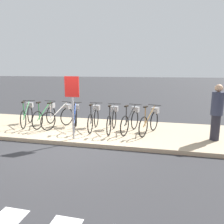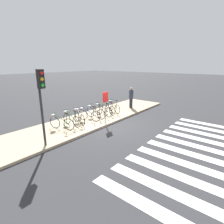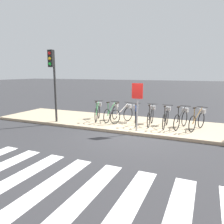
# 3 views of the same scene
# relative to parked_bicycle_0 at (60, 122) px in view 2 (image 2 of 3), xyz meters

# --- Properties ---
(ground_plane) EXTENTS (120.00, 120.00, 0.00)m
(ground_plane) POSITION_rel_parked_bicycle_0_xyz_m (2.32, -1.50, -0.55)
(ground_plane) COLOR #2D2D30
(sidewalk) EXTENTS (14.70, 3.10, 0.12)m
(sidewalk) POSITION_rel_parked_bicycle_0_xyz_m (2.32, 0.05, -0.49)
(sidewalk) COLOR tan
(sidewalk) RESTS_ON ground_plane
(parked_bicycle_0) EXTENTS (0.64, 1.50, 0.97)m
(parked_bicycle_0) POSITION_rel_parked_bicycle_0_xyz_m (0.00, 0.00, 0.00)
(parked_bicycle_0) COLOR black
(parked_bicycle_0) RESTS_ON sidewalk
(parked_bicycle_1) EXTENTS (0.46, 1.57, 0.97)m
(parked_bicycle_1) POSITION_rel_parked_bicycle_0_xyz_m (0.74, 0.06, 0.00)
(parked_bicycle_1) COLOR black
(parked_bicycle_1) RESTS_ON sidewalk
(parked_bicycle_2) EXTENTS (0.66, 1.49, 0.97)m
(parked_bicycle_2) POSITION_rel_parked_bicycle_0_xyz_m (1.34, 0.00, 0.00)
(parked_bicycle_2) COLOR black
(parked_bicycle_2) RESTS_ON sidewalk
(parked_bicycle_3) EXTENTS (0.64, 1.50, 0.97)m
(parked_bicycle_3) POSITION_rel_parked_bicycle_0_xyz_m (1.97, -0.08, 0.00)
(parked_bicycle_3) COLOR black
(parked_bicycle_3) RESTS_ON sidewalk
(parked_bicycle_4) EXTENTS (0.46, 1.57, 0.97)m
(parked_bicycle_4) POSITION_rel_parked_bicycle_0_xyz_m (2.65, -0.01, 0.00)
(parked_bicycle_4) COLOR black
(parked_bicycle_4) RESTS_ON sidewalk
(parked_bicycle_5) EXTENTS (0.46, 1.57, 0.97)m
(parked_bicycle_5) POSITION_rel_parked_bicycle_0_xyz_m (3.32, -0.08, 0.00)
(parked_bicycle_5) COLOR black
(parked_bicycle_5) RESTS_ON sidewalk
(parked_bicycle_6) EXTENTS (0.53, 1.54, 0.97)m
(parked_bicycle_6) POSITION_rel_parked_bicycle_0_xyz_m (3.96, -0.02, 0.00)
(parked_bicycle_6) COLOR black
(parked_bicycle_6) RESTS_ON sidewalk
(parked_bicycle_7) EXTENTS (0.64, 1.50, 0.97)m
(parked_bicycle_7) POSITION_rel_parked_bicycle_0_xyz_m (4.60, -0.03, 0.00)
(parked_bicycle_7) COLOR black
(parked_bicycle_7) RESTS_ON sidewalk
(pedestrian) EXTENTS (0.34, 0.34, 1.67)m
(pedestrian) POSITION_rel_parked_bicycle_0_xyz_m (6.53, -0.34, 0.45)
(pedestrian) COLOR #23232D
(pedestrian) RESTS_ON sidewalk
(traffic_light) EXTENTS (0.24, 0.40, 3.28)m
(traffic_light) POSITION_rel_parked_bicycle_0_xyz_m (-1.61, -1.27, 1.94)
(traffic_light) COLOR #2D2D2D
(traffic_light) RESTS_ON sidewalk
(sign_post) EXTENTS (0.44, 0.07, 1.89)m
(sign_post) POSITION_rel_parked_bicycle_0_xyz_m (2.38, -1.21, 0.86)
(sign_post) COLOR #99999E
(sign_post) RESTS_ON sidewalk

